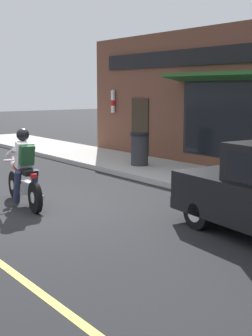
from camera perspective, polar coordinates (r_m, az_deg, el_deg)
ground_plane at (r=9.84m, az=-11.02°, el=-4.76°), size 80.00×80.00×0.00m
sidewalk_curb at (r=14.81m, az=0.40°, el=0.51°), size 2.60×22.00×0.14m
storefront_building at (r=14.00m, az=11.25°, el=8.19°), size 1.25×11.96×4.20m
motorcycle_with_rider at (r=9.92m, az=-12.33°, el=-0.68°), size 0.63×2.02×1.62m
trash_bin at (r=14.05m, az=1.66°, el=2.35°), size 0.56×0.56×0.98m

